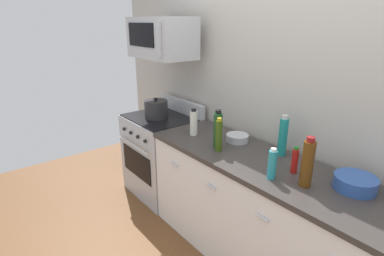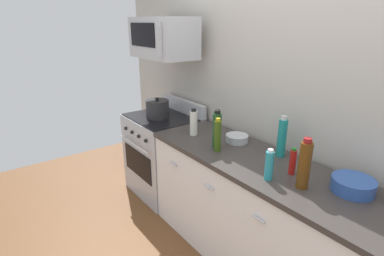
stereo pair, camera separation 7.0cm
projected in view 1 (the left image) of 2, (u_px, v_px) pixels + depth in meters
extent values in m
cube|color=#B7B2A8|center=(304.00, 98.00, 2.32)|extent=(5.21, 0.10, 2.70)
cube|color=white|center=(261.00, 217.00, 2.38)|extent=(2.09, 0.62, 0.88)
cube|color=#383330|center=(266.00, 165.00, 2.23)|extent=(2.12, 0.65, 0.04)
cylinder|color=silver|center=(174.00, 164.00, 2.64)|extent=(0.10, 0.02, 0.02)
cylinder|color=silver|center=(211.00, 187.00, 2.28)|extent=(0.10, 0.02, 0.02)
cylinder|color=silver|center=(262.00, 218.00, 1.92)|extent=(0.10, 0.02, 0.02)
cube|color=#B7BABF|center=(162.00, 156.00, 3.44)|extent=(0.76, 0.64, 0.91)
cube|color=black|center=(137.00, 164.00, 3.25)|extent=(0.58, 0.01, 0.30)
cylinder|color=#B7BABF|center=(133.00, 145.00, 3.15)|extent=(0.61, 0.02, 0.02)
cube|color=#B7BABF|center=(182.00, 106.00, 3.43)|extent=(0.76, 0.06, 0.16)
cube|color=black|center=(160.00, 117.00, 3.28)|extent=(0.73, 0.61, 0.01)
cylinder|color=black|center=(124.00, 129.00, 3.30)|extent=(0.04, 0.02, 0.04)
cylinder|color=black|center=(131.00, 133.00, 3.19)|extent=(0.04, 0.02, 0.04)
cylinder|color=black|center=(138.00, 137.00, 3.08)|extent=(0.04, 0.02, 0.04)
cylinder|color=black|center=(145.00, 141.00, 2.96)|extent=(0.04, 0.02, 0.04)
cube|color=#B7BABF|center=(162.00, 38.00, 3.03)|extent=(0.74, 0.40, 0.40)
cube|color=black|center=(141.00, 35.00, 2.95)|extent=(0.48, 0.01, 0.22)
cube|color=#B7BABF|center=(159.00, 40.00, 2.68)|extent=(0.02, 0.04, 0.30)
cylinder|color=#385114|center=(219.00, 136.00, 2.39)|extent=(0.06, 0.06, 0.25)
cylinder|color=#B29919|center=(219.00, 120.00, 2.34)|extent=(0.04, 0.04, 0.03)
cylinder|color=teal|center=(272.00, 165.00, 1.97)|extent=(0.06, 0.06, 0.20)
cylinder|color=white|center=(274.00, 150.00, 1.94)|extent=(0.04, 0.04, 0.02)
cylinder|color=#59330F|center=(307.00, 164.00, 1.86)|extent=(0.08, 0.08, 0.30)
cylinder|color=maroon|center=(311.00, 139.00, 1.81)|extent=(0.05, 0.05, 0.03)
cylinder|color=#B21914|center=(295.00, 161.00, 2.05)|extent=(0.04, 0.04, 0.17)
cylinder|color=#19721E|center=(296.00, 148.00, 2.02)|extent=(0.03, 0.03, 0.02)
cylinder|color=#197F7A|center=(283.00, 137.00, 2.30)|extent=(0.07, 0.07, 0.30)
cylinder|color=beige|center=(285.00, 117.00, 2.25)|extent=(0.04, 0.04, 0.03)
cylinder|color=silver|center=(194.00, 123.00, 2.73)|extent=(0.07, 0.07, 0.22)
cylinder|color=black|center=(194.00, 110.00, 2.69)|extent=(0.05, 0.05, 0.02)
cylinder|color=#19471E|center=(218.00, 130.00, 2.46)|extent=(0.07, 0.07, 0.29)
cylinder|color=black|center=(218.00, 112.00, 2.41)|extent=(0.05, 0.05, 0.03)
cylinder|color=#B2B5BA|center=(237.00, 138.00, 2.61)|extent=(0.19, 0.19, 0.06)
torus|color=#B2B5BA|center=(237.00, 135.00, 2.60)|extent=(0.19, 0.19, 0.01)
cylinder|color=#B2B5BA|center=(237.00, 141.00, 2.62)|extent=(0.11, 0.11, 0.01)
cylinder|color=#2D519E|center=(355.00, 183.00, 1.86)|extent=(0.26, 0.26, 0.09)
torus|color=#2D519E|center=(356.00, 178.00, 1.85)|extent=(0.26, 0.26, 0.01)
cylinder|color=#2D519E|center=(354.00, 188.00, 1.87)|extent=(0.14, 0.14, 0.01)
cylinder|color=#262628|center=(156.00, 109.00, 3.22)|extent=(0.25, 0.25, 0.19)
sphere|color=black|center=(156.00, 99.00, 3.18)|extent=(0.04, 0.04, 0.04)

